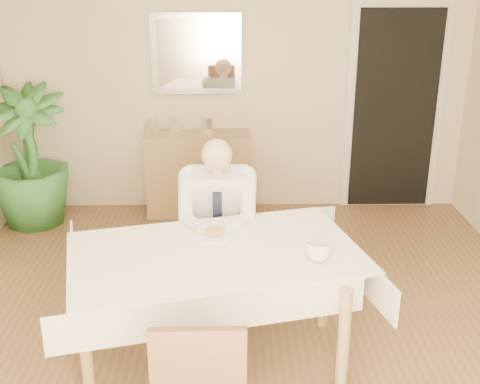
{
  "coord_description": "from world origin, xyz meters",
  "views": [
    {
      "loc": [
        -0.05,
        -3.33,
        2.34
      ],
      "look_at": [
        0.0,
        0.35,
        0.95
      ],
      "focal_mm": 45.0,
      "sensor_mm": 36.0,
      "label": 1
    }
  ],
  "objects_px": {
    "chair_far": "(219,231)",
    "coffee_mug": "(318,251)",
    "sideboard": "(198,173)",
    "seated_man": "(217,221)",
    "dining_table": "(215,264)",
    "potted_palm": "(29,157)"
  },
  "relations": [
    {
      "from": "chair_far",
      "to": "coffee_mug",
      "type": "relative_size",
      "value": 6.33
    },
    {
      "from": "chair_far",
      "to": "sideboard",
      "type": "xyz_separation_m",
      "value": [
        -0.23,
        1.56,
        -0.07
      ]
    },
    {
      "from": "seated_man",
      "to": "dining_table",
      "type": "bearing_deg",
      "value": -90.0
    },
    {
      "from": "seated_man",
      "to": "coffee_mug",
      "type": "bearing_deg",
      "value": -50.06
    },
    {
      "from": "chair_far",
      "to": "potted_palm",
      "type": "bearing_deg",
      "value": 139.19
    },
    {
      "from": "chair_far",
      "to": "dining_table",
      "type": "bearing_deg",
      "value": -94.82
    },
    {
      "from": "dining_table",
      "to": "coffee_mug",
      "type": "height_order",
      "value": "coffee_mug"
    },
    {
      "from": "dining_table",
      "to": "coffee_mug",
      "type": "distance_m",
      "value": 0.62
    },
    {
      "from": "seated_man",
      "to": "chair_far",
      "type": "bearing_deg",
      "value": 90.0
    },
    {
      "from": "dining_table",
      "to": "coffee_mug",
      "type": "bearing_deg",
      "value": -24.98
    },
    {
      "from": "seated_man",
      "to": "sideboard",
      "type": "height_order",
      "value": "seated_man"
    },
    {
      "from": "sideboard",
      "to": "potted_palm",
      "type": "relative_size",
      "value": 0.77
    },
    {
      "from": "dining_table",
      "to": "sideboard",
      "type": "height_order",
      "value": "sideboard"
    },
    {
      "from": "chair_far",
      "to": "potted_palm",
      "type": "xyz_separation_m",
      "value": [
        -1.8,
        1.3,
        0.18
      ]
    },
    {
      "from": "seated_man",
      "to": "potted_palm",
      "type": "height_order",
      "value": "potted_palm"
    },
    {
      "from": "dining_table",
      "to": "coffee_mug",
      "type": "xyz_separation_m",
      "value": [
        0.59,
        -0.12,
        0.14
      ]
    },
    {
      "from": "dining_table",
      "to": "sideboard",
      "type": "relative_size",
      "value": 1.91
    },
    {
      "from": "dining_table",
      "to": "sideboard",
      "type": "bearing_deg",
      "value": 81.46
    },
    {
      "from": "dining_table",
      "to": "sideboard",
      "type": "distance_m",
      "value": 2.47
    },
    {
      "from": "chair_far",
      "to": "seated_man",
      "type": "distance_m",
      "value": 0.35
    },
    {
      "from": "dining_table",
      "to": "seated_man",
      "type": "relative_size",
      "value": 1.57
    },
    {
      "from": "dining_table",
      "to": "potted_palm",
      "type": "relative_size",
      "value": 1.47
    }
  ]
}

